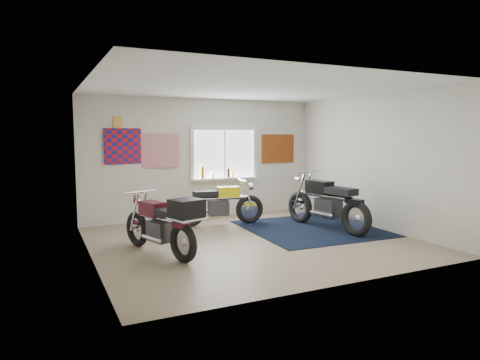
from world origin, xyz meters
name	(u,v)px	position (x,y,z in m)	size (l,w,h in m)	color
ground	(254,241)	(0.00, 0.00, 0.00)	(5.50, 5.50, 0.00)	#9E896B
room_shell	(254,149)	(0.00, 0.00, 1.64)	(5.50, 5.50, 5.50)	white
navy_rug	(311,228)	(1.50, 0.37, 0.01)	(2.50, 2.60, 0.01)	black
window_assembly	(224,157)	(0.50, 2.47, 1.37)	(1.66, 0.17, 1.26)	white
oil_bottles	(215,173)	(0.24, 2.40, 1.01)	(0.82, 0.07, 0.28)	#906314
flag_display	(117,122)	(-1.90, 2.48, 2.15)	(1.60, 0.10, 1.17)	red
triumph_poster	(278,149)	(1.95, 2.48, 1.55)	(0.90, 0.03, 0.70)	#A54C14
yellow_triumph	(220,205)	(-0.02, 1.50, 0.42)	(1.89, 0.57, 0.96)	black
black_chrome_bike	(327,205)	(1.75, 0.21, 0.50)	(0.69, 2.22, 1.14)	black
maroon_tourer	(164,224)	(-1.70, -0.25, 0.51)	(0.93, 1.88, 0.97)	black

